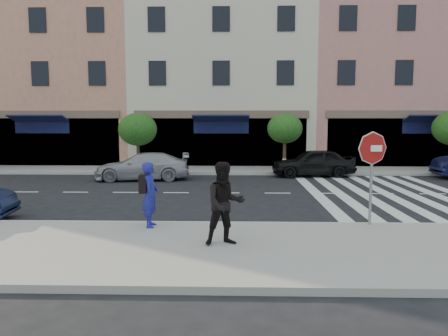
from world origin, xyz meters
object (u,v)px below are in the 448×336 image
stop_sign (372,157)px  walker (225,204)px  photographer (150,195)px  car_far_mid (313,162)px  car_far_left (142,166)px

stop_sign → walker: (-3.74, -1.88, -0.86)m
stop_sign → walker: bearing=-151.5°
stop_sign → photographer: size_ratio=1.46×
photographer → car_far_mid: (6.08, 11.10, -0.28)m
stop_sign → car_far_mid: 10.84m
walker → photographer: bearing=126.2°
car_far_left → car_far_mid: (8.35, 1.50, 0.06)m
photographer → car_far_mid: 12.66m
photographer → car_far_mid: photographer is taller
walker → car_far_mid: 13.31m
photographer → stop_sign: bearing=-89.5°
photographer → car_far_left: photographer is taller
car_far_left → photographer: bearing=6.2°
photographer → walker: 2.48m
walker → car_far_left: bearing=95.4°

